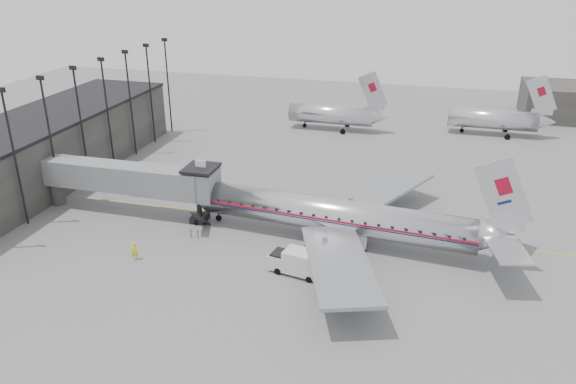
# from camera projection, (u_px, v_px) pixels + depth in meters

# --- Properties ---
(ground) EXTENTS (160.00, 160.00, 0.00)m
(ground) POSITION_uv_depth(u_px,v_px,m) (270.00, 246.00, 57.47)
(ground) COLOR slate
(ground) RESTS_ON ground
(terminal) EXTENTS (12.00, 46.00, 8.00)m
(terminal) POSITION_uv_depth(u_px,v_px,m) (42.00, 150.00, 72.90)
(terminal) COLOR #33312E
(terminal) RESTS_ON ground
(apron_line) EXTENTS (60.00, 0.15, 0.01)m
(apron_line) POSITION_uv_depth(u_px,v_px,m) (312.00, 224.00, 62.07)
(apron_line) COLOR gold
(apron_line) RESTS_ON ground
(jet_bridge) EXTENTS (21.00, 6.20, 7.10)m
(jet_bridge) POSITION_uv_depth(u_px,v_px,m) (138.00, 180.00, 63.06)
(jet_bridge) COLOR slate
(jet_bridge) RESTS_ON ground
(floodlight_masts) EXTENTS (0.90, 42.25, 15.25)m
(floodlight_masts) POSITION_uv_depth(u_px,v_px,m) (95.00, 115.00, 72.28)
(floodlight_masts) COLOR black
(floodlight_masts) RESTS_ON ground
(distant_aircraft_near) EXTENTS (16.39, 3.20, 10.26)m
(distant_aircraft_near) POSITION_uv_depth(u_px,v_px,m) (332.00, 114.00, 94.07)
(distant_aircraft_near) COLOR silver
(distant_aircraft_near) RESTS_ON ground
(distant_aircraft_mid) EXTENTS (16.39, 3.20, 10.26)m
(distant_aircraft_mid) POSITION_uv_depth(u_px,v_px,m) (494.00, 118.00, 91.39)
(distant_aircraft_mid) COLOR silver
(distant_aircraft_mid) RESTS_ON ground
(airliner) EXTENTS (35.82, 33.08, 11.33)m
(airliner) POSITION_uv_depth(u_px,v_px,m) (341.00, 217.00, 57.34)
(airliner) COLOR silver
(airliner) RESTS_ON ground
(service_van) EXTENTS (5.42, 2.90, 2.42)m
(service_van) POSITION_uv_depth(u_px,v_px,m) (297.00, 262.00, 52.12)
(service_van) COLOR silver
(service_van) RESTS_ON ground
(baggage_cart_navy) EXTENTS (2.26, 1.80, 1.67)m
(baggage_cart_navy) POSITION_uv_depth(u_px,v_px,m) (322.00, 261.00, 52.99)
(baggage_cart_navy) COLOR black
(baggage_cart_navy) RESTS_ON ground
(baggage_cart_white) EXTENTS (2.24, 1.76, 1.69)m
(baggage_cart_white) POSITION_uv_depth(u_px,v_px,m) (357.00, 240.00, 56.84)
(baggage_cart_white) COLOR white
(baggage_cart_white) RESTS_ON ground
(ramp_worker) EXTENTS (0.80, 0.70, 1.85)m
(ramp_worker) POSITION_uv_depth(u_px,v_px,m) (135.00, 251.00, 54.66)
(ramp_worker) COLOR yellow
(ramp_worker) RESTS_ON ground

